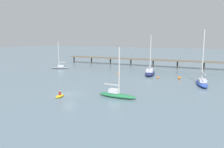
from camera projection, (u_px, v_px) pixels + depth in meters
ground_plane at (69, 94)px, 42.78m from camera, size 400.00×400.00×0.00m
pier at (184, 59)px, 78.14m from camera, size 70.59×8.24×6.23m
sailboat_blue at (202, 82)px, 50.37m from camera, size 4.52×8.77×12.13m
sailboat_gray at (60, 67)px, 77.71m from camera, size 6.80×3.67×9.23m
sailboat_navy at (150, 72)px, 64.73m from camera, size 4.83×9.52×11.10m
sailboat_green at (117, 94)px, 40.06m from camera, size 7.25×1.69×8.78m
dinghy_yellow at (60, 96)px, 40.60m from camera, size 1.69×2.60×1.14m
mooring_buoy_near at (118, 74)px, 64.67m from camera, size 0.51×0.51×0.51m
mooring_buoy_far at (179, 78)px, 57.88m from camera, size 0.74×0.74×0.74m
mooring_buoy_outer at (158, 77)px, 59.00m from camera, size 0.53×0.53×0.53m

